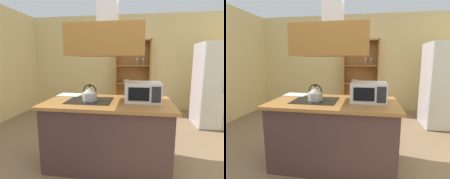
# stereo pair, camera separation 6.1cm
# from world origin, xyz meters

# --- Properties ---
(ground_plane) EXTENTS (7.80, 7.80, 0.00)m
(ground_plane) POSITION_xyz_m (0.00, 0.00, 0.00)
(ground_plane) COLOR #83684C
(wall_back) EXTENTS (6.00, 0.12, 2.70)m
(wall_back) POSITION_xyz_m (0.00, 3.00, 1.35)
(wall_back) COLOR #E3CA85
(wall_back) RESTS_ON ground
(kitchen_island) EXTENTS (1.69, 0.87, 0.90)m
(kitchen_island) POSITION_xyz_m (-0.20, 0.04, 0.45)
(kitchen_island) COLOR #4B3331
(kitchen_island) RESTS_ON ground
(range_hood) EXTENTS (0.90, 0.70, 1.21)m
(range_hood) POSITION_xyz_m (-0.20, 0.04, 1.78)
(range_hood) COLOR #A86C2D
(refrigerator) EXTENTS (0.90, 0.77, 1.81)m
(refrigerator) POSITION_xyz_m (1.92, 1.83, 0.90)
(refrigerator) COLOR #BDB4BC
(refrigerator) RESTS_ON ground
(dish_cabinet) EXTENTS (0.97, 0.40, 1.98)m
(dish_cabinet) POSITION_xyz_m (0.05, 2.78, 0.88)
(dish_cabinet) COLOR #A46C33
(dish_cabinet) RESTS_ON ground
(kettle) EXTENTS (0.20, 0.20, 0.22)m
(kettle) POSITION_xyz_m (-0.45, 0.04, 0.99)
(kettle) COLOR #B8B6B5
(kettle) RESTS_ON kitchen_island
(cutting_board) EXTENTS (0.36, 0.26, 0.02)m
(cutting_board) POSITION_xyz_m (-0.85, 0.32, 0.91)
(cutting_board) COLOR white
(cutting_board) RESTS_ON kitchen_island
(microwave) EXTENTS (0.46, 0.35, 0.26)m
(microwave) POSITION_xyz_m (0.26, 0.09, 1.03)
(microwave) COLOR silver
(microwave) RESTS_ON kitchen_island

